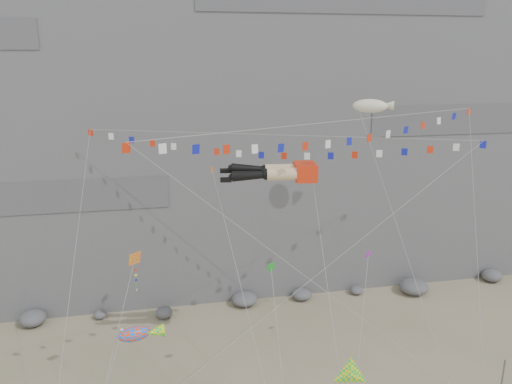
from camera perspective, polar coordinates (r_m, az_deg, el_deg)
The scene contains 12 objects.
cliff at distance 60.39m, azimuth -4.08°, elevation 15.96°, with size 80.00×28.00×50.00m, color slate.
talus_boulders at distance 51.32m, azimuth -1.33°, elevation -12.16°, with size 60.00×3.00×1.20m, color #5B5B60, non-canonical shape.
legs_kite at distance 34.91m, azimuth 2.63°, elevation 2.26°, with size 6.87×14.60×20.85m.
flag_banner_upper at distance 39.83m, azimuth 1.89°, elevation 6.52°, with size 31.05×19.56×27.92m.
flag_banner_lower at distance 34.49m, azimuth 9.58°, elevation 7.94°, with size 27.56×12.12×22.92m.
harlequin_kite at distance 33.61m, azimuth -13.71°, elevation -7.48°, with size 4.57×7.02×13.44m.
fish_windsock at distance 32.77m, azimuth -13.73°, elevation -15.50°, with size 5.50×4.94×9.41m.
delta_kite at distance 31.71m, azimuth 10.76°, elevation -19.90°, with size 2.32×4.86×7.97m.
blimp_windsock at distance 43.42m, azimuth 12.91°, elevation 9.49°, with size 4.41×14.15×23.94m.
small_kite_a at distance 36.70m, azimuth -4.86°, elevation 1.77°, with size 3.21×14.81×21.64m.
small_kite_b at distance 39.77m, azimuth 12.69°, elevation -7.37°, with size 6.61×12.54×16.33m.
small_kite_c at distance 33.72m, azimuth 1.75°, elevation -8.81°, with size 1.19×8.80×13.33m.
Camera 1 is at (-7.86, -27.87, 24.23)m, focal length 35.00 mm.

